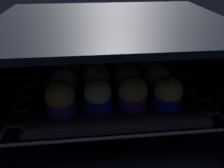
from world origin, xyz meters
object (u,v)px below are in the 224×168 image
object	(u,v)px
muffin_row1_col1	(97,80)
muffin_row2_col0	(67,68)
muffin_row0_col2	(133,93)
muffin_row2_col3	(149,64)
muffin_row2_col1	(95,68)
muffin_row2_col2	(122,66)
muffin_row1_col0	(65,83)
muffin_row0_col1	(98,96)
muffin_row0_col3	(168,93)
muffin_row0_col0	(60,98)
muffin_row1_col2	(127,78)
baking_tray	(112,91)
muffin_row1_col3	(157,78)

from	to	relation	value
muffin_row1_col1	muffin_row2_col0	size ratio (longest dim) A/B	0.98
muffin_row0_col2	muffin_row2_col3	distance (cm)	19.46
muffin_row2_col3	muffin_row2_col1	bearing A→B (deg)	-179.58
muffin_row2_col2	muffin_row1_col0	bearing A→B (deg)	-152.14
muffin_row1_col1	muffin_row0_col1	bearing A→B (deg)	-91.18
muffin_row0_col2	muffin_row1_col1	xyz separation A→B (cm)	(-8.67, 8.60, -0.22)
muffin_row0_col3	muffin_row1_col0	distance (cm)	28.14
muffin_row0_col2	muffin_row0_col0	bearing A→B (deg)	-178.61
muffin_row2_col0	muffin_row1_col2	bearing A→B (deg)	-25.93
baking_tray	muffin_row1_col0	size ratio (longest dim) A/B	5.74
muffin_row0_col3	muffin_row1_col3	world-z (taller)	muffin_row0_col3
muffin_row2_col1	muffin_row0_col1	bearing A→B (deg)	-90.06
muffin_row1_col0	muffin_row2_col0	xyz separation A→B (cm)	(0.22, 8.87, 0.32)
muffin_row0_col1	muffin_row2_col1	world-z (taller)	muffin_row0_col1
muffin_row1_col1	muffin_row1_col3	xyz separation A→B (cm)	(17.34, -0.32, -0.26)
baking_tray	muffin_row0_col0	bearing A→B (deg)	-146.60
muffin_row0_col0	baking_tray	bearing A→B (deg)	33.40
muffin_row0_col1	muffin_row1_col0	bearing A→B (deg)	136.91
baking_tray	muffin_row0_col3	world-z (taller)	muffin_row0_col3
muffin_row0_col0	muffin_row1_col3	xyz separation A→B (cm)	(26.69, 8.72, -0.48)
muffin_row1_col0	muffin_row2_col0	bearing A→B (deg)	88.60
muffin_row0_col1	muffin_row1_col0	size ratio (longest dim) A/B	1.06
muffin_row0_col0	muffin_row0_col2	bearing A→B (deg)	1.39
baking_tray	muffin_row0_col1	xyz separation A→B (cm)	(-4.44, -8.58, 4.20)
muffin_row0_col0	muffin_row0_col1	xyz separation A→B (cm)	(9.18, 0.40, -0.14)
muffin_row0_col2	muffin_row1_col2	world-z (taller)	muffin_row0_col2
muffin_row0_col1	muffin_row0_col3	distance (cm)	17.81
muffin_row2_col0	muffin_row2_col2	distance (cm)	17.24
muffin_row0_col0	muffin_row1_col2	distance (cm)	20.17
muffin_row0_col3	muffin_row2_col3	distance (cm)	18.07
baking_tray	muffin_row1_col2	distance (cm)	6.02
baking_tray	muffin_row1_col3	distance (cm)	13.63
muffin_row0_col1	muffin_row2_col0	distance (cm)	19.28
muffin_row0_col0	muffin_row2_col3	distance (cm)	32.03
muffin_row2_col2	muffin_row0_col2	bearing A→B (deg)	-89.01
muffin_row1_col1	muffin_row2_col2	xyz separation A→B (cm)	(8.37, 8.93, -0.09)
muffin_row0_col2	muffin_row1_col3	bearing A→B (deg)	43.71
muffin_row0_col0	muffin_row1_col3	distance (cm)	28.08
muffin_row2_col1	muffin_row2_col2	size ratio (longest dim) A/B	0.96
muffin_row1_col1	muffin_row2_col3	size ratio (longest dim) A/B	0.98
muffin_row0_col3	muffin_row2_col0	size ratio (longest dim) A/B	1.02
muffin_row0_col1	muffin_row1_col2	world-z (taller)	same
muffin_row2_col1	muffin_row2_col3	distance (cm)	17.35
muffin_row0_col0	muffin_row0_col3	size ratio (longest dim) A/B	1.00
muffin_row2_col0	muffin_row0_col1	bearing A→B (deg)	-63.20
muffin_row1_col3	muffin_row2_col3	size ratio (longest dim) A/B	0.98
muffin_row0_col1	muffin_row2_col1	size ratio (longest dim) A/B	1.07
muffin_row2_col2	muffin_row0_col3	bearing A→B (deg)	-62.92
muffin_row0_col2	muffin_row1_col3	xyz separation A→B (cm)	(8.66, 8.28, -0.48)
muffin_row1_col1	muffin_row2_col0	bearing A→B (deg)	135.98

